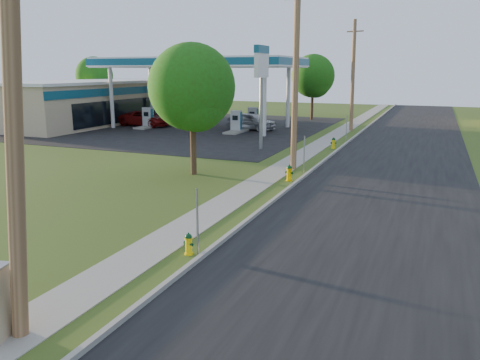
# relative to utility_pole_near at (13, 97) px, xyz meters

# --- Properties ---
(ground_plane) EXTENTS (140.00, 140.00, 0.00)m
(ground_plane) POSITION_rel_utility_pole_near_xyz_m (0.60, 1.00, -4.80)
(ground_plane) COLOR #344D17
(ground_plane) RESTS_ON ground
(road) EXTENTS (8.00, 120.00, 0.02)m
(road) POSITION_rel_utility_pole_near_xyz_m (5.10, 11.00, -4.79)
(road) COLOR black
(road) RESTS_ON ground
(curb) EXTENTS (0.15, 120.00, 0.15)m
(curb) POSITION_rel_utility_pole_near_xyz_m (1.10, 11.00, -4.73)
(curb) COLOR gray
(curb) RESTS_ON ground
(sidewalk) EXTENTS (1.50, 120.00, 0.03)m
(sidewalk) POSITION_rel_utility_pole_near_xyz_m (-0.65, 11.00, -4.79)
(sidewalk) COLOR gray
(sidewalk) RESTS_ON ground
(forecourt) EXTENTS (26.00, 28.00, 0.02)m
(forecourt) POSITION_rel_utility_pole_near_xyz_m (-15.40, 33.00, -4.79)
(forecourt) COLOR black
(forecourt) RESTS_ON ground
(utility_pole_near) EXTENTS (1.40, 0.32, 9.48)m
(utility_pole_near) POSITION_rel_utility_pole_near_xyz_m (0.00, 0.00, 0.00)
(utility_pole_near) COLOR brown
(utility_pole_near) RESTS_ON ground
(utility_pole_mid) EXTENTS (1.40, 0.32, 9.80)m
(utility_pole_mid) POSITION_rel_utility_pole_near_xyz_m (-0.00, 18.00, 0.15)
(utility_pole_mid) COLOR brown
(utility_pole_mid) RESTS_ON ground
(utility_pole_far) EXTENTS (1.40, 0.32, 9.50)m
(utility_pole_far) POSITION_rel_utility_pole_near_xyz_m (-0.00, 36.00, 0.00)
(utility_pole_far) COLOR brown
(utility_pole_far) RESTS_ON ground
(sign_post_near) EXTENTS (0.05, 0.04, 2.00)m
(sign_post_near) POSITION_rel_utility_pole_near_xyz_m (0.85, 5.20, -3.80)
(sign_post_near) COLOR gray
(sign_post_near) RESTS_ON ground
(sign_post_mid) EXTENTS (0.05, 0.04, 2.00)m
(sign_post_mid) POSITION_rel_utility_pole_near_xyz_m (0.85, 17.00, -3.80)
(sign_post_mid) COLOR gray
(sign_post_mid) RESTS_ON ground
(sign_post_far) EXTENTS (0.05, 0.04, 2.00)m
(sign_post_far) POSITION_rel_utility_pole_near_xyz_m (0.85, 29.20, -3.80)
(sign_post_far) COLOR gray
(sign_post_far) RESTS_ON ground
(gas_canopy) EXTENTS (18.18, 9.18, 6.40)m
(gas_canopy) POSITION_rel_utility_pole_near_xyz_m (-13.40, 33.00, 1.09)
(gas_canopy) COLOR silver
(gas_canopy) RESTS_ON ground
(fuel_pump_nw) EXTENTS (1.20, 3.20, 1.90)m
(fuel_pump_nw) POSITION_rel_utility_pole_near_xyz_m (-17.90, 31.00, -4.08)
(fuel_pump_nw) COLOR gray
(fuel_pump_nw) RESTS_ON ground
(fuel_pump_ne) EXTENTS (1.20, 3.20, 1.90)m
(fuel_pump_ne) POSITION_rel_utility_pole_near_xyz_m (-8.90, 31.00, -4.08)
(fuel_pump_ne) COLOR gray
(fuel_pump_ne) RESTS_ON ground
(fuel_pump_sw) EXTENTS (1.20, 3.20, 1.90)m
(fuel_pump_sw) POSITION_rel_utility_pole_near_xyz_m (-17.90, 35.00, -4.08)
(fuel_pump_sw) COLOR gray
(fuel_pump_sw) RESTS_ON ground
(fuel_pump_se) EXTENTS (1.20, 3.20, 1.90)m
(fuel_pump_se) POSITION_rel_utility_pole_near_xyz_m (-8.90, 35.00, -4.08)
(fuel_pump_se) COLOR gray
(fuel_pump_se) RESTS_ON ground
(convenience_store) EXTENTS (10.40, 22.40, 4.25)m
(convenience_store) POSITION_rel_utility_pole_near_xyz_m (-26.38, 33.00, -2.67)
(convenience_store) COLOR tan
(convenience_store) RESTS_ON ground
(price_pylon) EXTENTS (0.34, 2.04, 6.85)m
(price_pylon) POSITION_rel_utility_pole_near_xyz_m (-3.90, 23.50, 0.63)
(price_pylon) COLOR gray
(price_pylon) RESTS_ON ground
(tree_verge) EXTENTS (4.38, 4.38, 6.63)m
(tree_verge) POSITION_rel_utility_pole_near_xyz_m (-4.33, 14.77, -0.53)
(tree_verge) COLOR #362615
(tree_verge) RESTS_ON ground
(tree_lot) EXTENTS (4.61, 4.61, 6.99)m
(tree_lot) POSITION_rel_utility_pole_near_xyz_m (-5.50, 44.26, -0.30)
(tree_lot) COLOR #362615
(tree_lot) RESTS_ON ground
(tree_back) EXTENTS (4.60, 4.60, 6.98)m
(tree_back) POSITION_rel_utility_pole_near_xyz_m (-33.11, 42.38, -0.31)
(tree_back) COLOR #362615
(tree_back) RESTS_ON ground
(hydrant_near) EXTENTS (0.35, 0.31, 0.67)m
(hydrant_near) POSITION_rel_utility_pole_near_xyz_m (0.59, 5.10, -4.47)
(hydrant_near) COLOR yellow
(hydrant_near) RESTS_ON ground
(hydrant_mid) EXTENTS (0.42, 0.37, 0.81)m
(hydrant_mid) POSITION_rel_utility_pole_near_xyz_m (0.59, 15.26, -4.41)
(hydrant_mid) COLOR #E0AD00
(hydrant_mid) RESTS_ON ground
(hydrant_far) EXTENTS (0.41, 0.37, 0.79)m
(hydrant_far) POSITION_rel_utility_pole_near_xyz_m (0.62, 25.71, -4.42)
(hydrant_far) COLOR yellow
(hydrant_far) RESTS_ON ground
(car_red) EXTENTS (5.56, 2.95, 1.49)m
(car_red) POSITION_rel_utility_pole_near_xyz_m (-18.80, 32.08, -4.06)
(car_red) COLOR maroon
(car_red) RESTS_ON ground
(car_silver) EXTENTS (4.91, 2.89, 1.57)m
(car_silver) POSITION_rel_utility_pole_near_xyz_m (-8.40, 33.33, -4.02)
(car_silver) COLOR #A8AAB0
(car_silver) RESTS_ON ground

